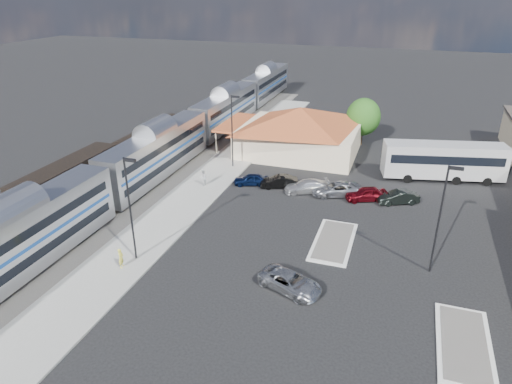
% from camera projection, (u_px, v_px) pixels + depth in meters
% --- Properties ---
extents(ground, '(280.00, 280.00, 0.00)m').
position_uv_depth(ground, '(284.00, 246.00, 39.74)').
color(ground, black).
rests_on(ground, ground).
extents(railbed, '(16.00, 100.00, 0.12)m').
position_uv_depth(railbed, '(127.00, 181.00, 52.71)').
color(railbed, '#4C4944').
rests_on(railbed, ground).
extents(platform, '(5.50, 92.00, 0.18)m').
position_uv_depth(platform, '(190.00, 198.00, 48.36)').
color(platform, gray).
rests_on(platform, ground).
extents(passenger_train, '(3.00, 104.00, 5.55)m').
position_uv_depth(passenger_train, '(158.00, 154.00, 52.58)').
color(passenger_train, silver).
rests_on(passenger_train, ground).
extents(freight_cars, '(2.80, 46.00, 4.00)m').
position_uv_depth(freight_cars, '(69.00, 182.00, 47.71)').
color(freight_cars, black).
rests_on(freight_cars, ground).
extents(station_depot, '(18.35, 12.24, 6.20)m').
position_uv_depth(station_depot, '(300.00, 130.00, 60.44)').
color(station_depot, beige).
rests_on(station_depot, ground).
extents(traffic_island_south, '(3.30, 7.50, 0.21)m').
position_uv_depth(traffic_island_south, '(334.00, 241.00, 40.26)').
color(traffic_island_south, silver).
rests_on(traffic_island_south, ground).
extents(traffic_island_north, '(3.30, 7.50, 0.21)m').
position_uv_depth(traffic_island_north, '(464.00, 344.00, 28.74)').
color(traffic_island_north, silver).
rests_on(traffic_island_north, ground).
extents(lamp_plat_s, '(1.08, 0.25, 9.00)m').
position_uv_depth(lamp_plat_s, '(130.00, 202.00, 35.52)').
color(lamp_plat_s, black).
rests_on(lamp_plat_s, ground).
extents(lamp_plat_n, '(1.08, 0.25, 9.00)m').
position_uv_depth(lamp_plat_n, '(233.00, 126.00, 54.47)').
color(lamp_plat_n, black).
rests_on(lamp_plat_n, ground).
extents(lamp_lot, '(1.08, 0.25, 9.00)m').
position_uv_depth(lamp_lot, '(442.00, 211.00, 34.01)').
color(lamp_lot, black).
rests_on(lamp_lot, ground).
extents(tree_depot, '(4.71, 4.71, 6.63)m').
position_uv_depth(tree_depot, '(363.00, 117.00, 63.04)').
color(tree_depot, '#382314').
rests_on(tree_depot, ground).
extents(suv, '(5.44, 3.91, 1.38)m').
position_uv_depth(suv, '(290.00, 282.00, 33.76)').
color(suv, '#A4A6AC').
rests_on(suv, ground).
extents(coach_bus, '(13.78, 5.82, 4.32)m').
position_uv_depth(coach_bus, '(444.00, 159.00, 52.17)').
color(coach_bus, silver).
rests_on(coach_bus, ground).
extents(person_a, '(0.51, 0.67, 1.66)m').
position_uv_depth(person_a, '(121.00, 258.00, 36.13)').
color(person_a, '#DCD044').
rests_on(person_a, platform).
extents(person_b, '(0.87, 1.03, 1.90)m').
position_uv_depth(person_b, '(203.00, 177.00, 50.84)').
color(person_b, silver).
rests_on(person_b, platform).
extents(parked_car_a, '(4.17, 2.73, 1.32)m').
position_uv_depth(parked_car_a, '(251.00, 179.00, 51.54)').
color(parked_car_a, '#0C1A40').
rests_on(parked_car_a, ground).
extents(parked_car_b, '(4.46, 2.83, 1.39)m').
position_uv_depth(parked_car_b, '(279.00, 182.00, 50.86)').
color(parked_car_b, black).
rests_on(parked_car_b, ground).
extents(parked_car_c, '(5.23, 3.83, 1.41)m').
position_uv_depth(parked_car_c, '(306.00, 186.00, 49.67)').
color(parked_car_c, silver).
rests_on(parked_car_c, ground).
extents(parked_car_d, '(5.83, 4.26, 1.47)m').
position_uv_depth(parked_car_d, '(336.00, 189.00, 48.98)').
color(parked_car_d, gray).
rests_on(parked_car_d, ground).
extents(parked_car_e, '(4.71, 3.33, 1.49)m').
position_uv_depth(parked_car_e, '(366.00, 194.00, 47.79)').
color(parked_car_e, maroon).
rests_on(parked_car_e, ground).
extents(parked_car_f, '(4.47, 3.14, 1.40)m').
position_uv_depth(parked_car_f, '(398.00, 197.00, 47.14)').
color(parked_car_f, black).
rests_on(parked_car_f, ground).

